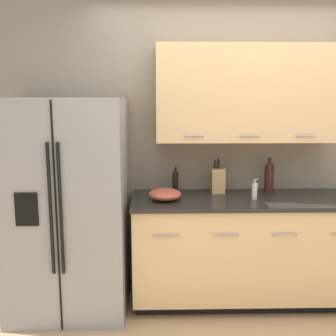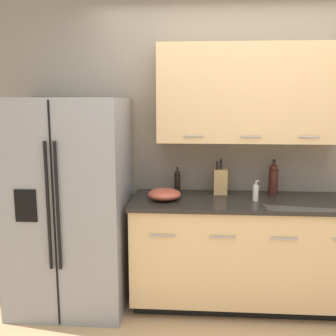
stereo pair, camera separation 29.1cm
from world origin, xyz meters
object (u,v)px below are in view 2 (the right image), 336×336
(mixing_bowl, at_px, (164,194))
(soap_dispenser, at_px, (256,193))
(refrigerator, at_px, (71,204))
(knife_block, at_px, (220,181))
(oil_bottle, at_px, (177,181))
(wine_bottle, at_px, (273,178))

(mixing_bowl, bearing_deg, soap_dispenser, 1.42)
(refrigerator, distance_m, soap_dispenser, 1.51)
(knife_block, bearing_deg, refrigerator, -169.30)
(knife_block, height_order, oil_bottle, knife_block)
(wine_bottle, xyz_separation_m, mixing_bowl, (-0.91, -0.25, -0.09))
(mixing_bowl, bearing_deg, oil_bottle, 69.48)
(refrigerator, height_order, knife_block, refrigerator)
(soap_dispenser, bearing_deg, knife_block, 141.85)
(oil_bottle, bearing_deg, knife_block, -3.14)
(soap_dispenser, relative_size, oil_bottle, 0.73)
(refrigerator, xyz_separation_m, soap_dispenser, (1.50, 0.02, 0.12))
(refrigerator, xyz_separation_m, oil_bottle, (0.87, 0.25, 0.15))
(refrigerator, bearing_deg, oil_bottle, 16.30)
(refrigerator, distance_m, wine_bottle, 1.71)
(wine_bottle, height_order, soap_dispenser, wine_bottle)
(mixing_bowl, bearing_deg, refrigerator, -179.61)
(knife_block, height_order, soap_dispenser, knife_block)
(knife_block, xyz_separation_m, mixing_bowl, (-0.46, -0.23, -0.07))
(soap_dispenser, xyz_separation_m, oil_bottle, (-0.63, 0.23, 0.04))
(refrigerator, bearing_deg, mixing_bowl, 0.39)
(knife_block, relative_size, oil_bottle, 1.33)
(refrigerator, xyz_separation_m, mixing_bowl, (0.77, 0.01, 0.09))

